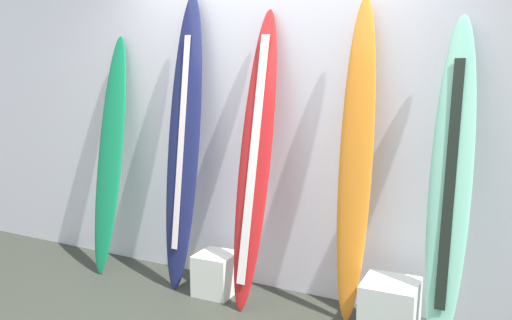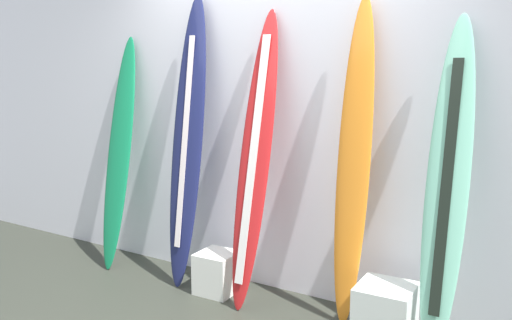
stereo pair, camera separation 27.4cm
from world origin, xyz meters
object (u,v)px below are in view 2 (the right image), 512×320
(surfboard_crimson, at_px, (255,161))
(surfboard_sunset, at_px, (354,163))
(display_block_left, at_px, (217,272))
(display_block_center, at_px, (385,313))
(surfboard_navy, at_px, (188,142))
(surfboard_seafoam, at_px, (447,187))
(surfboard_emerald, at_px, (119,153))

(surfboard_crimson, distance_m, surfboard_sunset, 0.70)
(display_block_left, xyz_separation_m, display_block_center, (1.31, -0.05, 0.02))
(surfboard_navy, relative_size, surfboard_seafoam, 1.12)
(surfboard_emerald, relative_size, surfboard_crimson, 0.93)
(surfboard_sunset, xyz_separation_m, display_block_left, (-1.01, -0.12, -0.91))
(surfboard_seafoam, distance_m, display_block_center, 0.87)
(surfboard_navy, distance_m, surfboard_crimson, 0.64)
(surfboard_navy, relative_size, display_block_left, 7.21)
(display_block_left, bearing_deg, surfboard_sunset, 6.93)
(surfboard_navy, bearing_deg, surfboard_emerald, -179.88)
(surfboard_sunset, distance_m, surfboard_seafoam, 0.61)
(surfboard_sunset, height_order, display_block_left, surfboard_sunset)
(surfboard_crimson, relative_size, surfboard_sunset, 0.98)
(surfboard_emerald, bearing_deg, surfboard_seafoam, -0.56)
(surfboard_sunset, relative_size, display_block_center, 5.95)
(surfboard_navy, xyz_separation_m, surfboard_sunset, (1.32, 0.05, -0.05))
(surfboard_emerald, distance_m, display_block_left, 1.33)
(surfboard_navy, height_order, surfboard_crimson, surfboard_navy)
(surfboard_seafoam, bearing_deg, surfboard_navy, 179.17)
(surfboard_crimson, relative_size, display_block_center, 5.83)
(surfboard_seafoam, bearing_deg, surfboard_sunset, 172.36)
(surfboard_crimson, height_order, display_block_left, surfboard_crimson)
(surfboard_navy, xyz_separation_m, surfboard_crimson, (0.63, -0.04, -0.09))
(surfboard_navy, distance_m, surfboard_sunset, 1.32)
(surfboard_crimson, distance_m, display_block_left, 0.93)
(surfboard_crimson, relative_size, surfboard_seafoam, 1.05)
(surfboard_navy, relative_size, surfboard_sunset, 1.05)
(surfboard_sunset, distance_m, display_block_left, 1.36)
(surfboard_navy, bearing_deg, surfboard_seafoam, -0.83)
(surfboard_crimson, bearing_deg, display_block_left, -174.22)
(display_block_left, relative_size, display_block_center, 0.86)
(surfboard_seafoam, relative_size, display_block_left, 6.43)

